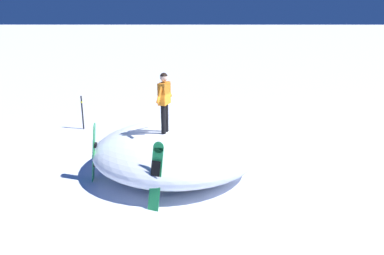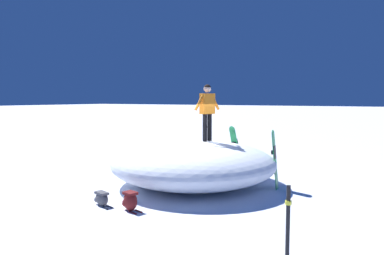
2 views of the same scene
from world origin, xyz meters
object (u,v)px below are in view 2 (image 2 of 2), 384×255
object	(u,v)px
backpack_far	(130,201)
trail_marker_pole	(288,230)
snowboarder_standing	(207,107)
backpack_near	(102,198)
snowboard_secondary_upright	(275,158)
snowboard_primary_upright	(235,148)

from	to	relation	value
backpack_far	trail_marker_pole	xyz separation A→B (m)	(-1.36, -4.12, 0.51)
snowboarder_standing	backpack_near	bearing A→B (deg)	160.00
snowboarder_standing	trail_marker_pole	world-z (taller)	snowboarder_standing
snowboard_secondary_upright	backpack_near	size ratio (longest dim) A/B	2.49
snowboarder_standing	snowboard_secondary_upright	bearing A→B (deg)	-77.82
snowboard_primary_upright	backpack_near	bearing A→B (deg)	166.35
snowboarder_standing	snowboard_primary_upright	size ratio (longest dim) A/B	1.04
snowboarder_standing	backpack_near	xyz separation A→B (m)	(-3.35, 1.22, -2.23)
snowboard_secondary_upright	trail_marker_pole	xyz separation A→B (m)	(-5.10, -1.76, -0.16)
snowboarder_standing	trail_marker_pole	size ratio (longest dim) A/B	1.24
snowboard_secondary_upright	trail_marker_pole	bearing A→B (deg)	-160.96
snowboard_primary_upright	trail_marker_pole	world-z (taller)	snowboard_primary_upright
snowboard_secondary_upright	trail_marker_pole	distance (m)	5.40
snowboarder_standing	snowboard_secondary_upright	xyz separation A→B (m)	(0.44, -2.02, -1.50)
snowboard_secondary_upright	backpack_near	xyz separation A→B (m)	(-3.79, 3.23, -0.73)
snowboarder_standing	snowboard_primary_upright	bearing A→B (deg)	-2.42
snowboarder_standing	trail_marker_pole	bearing A→B (deg)	-141.02
backpack_near	trail_marker_pole	size ratio (longest dim) A/B	0.50
backpack_near	snowboard_primary_upright	bearing A→B (deg)	-13.65
backpack_near	backpack_far	xyz separation A→B (m)	(0.04, -0.88, 0.06)
snowboard_secondary_upright	backpack_far	distance (m)	4.47
snowboard_secondary_upright	snowboarder_standing	bearing A→B (deg)	102.18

